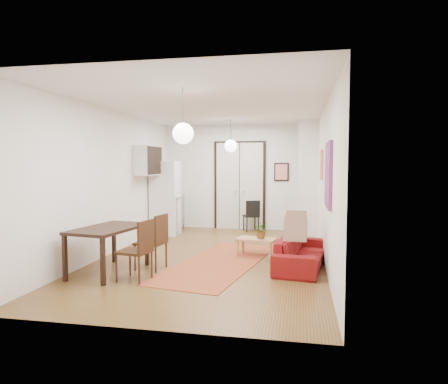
% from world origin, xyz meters
% --- Properties ---
extents(floor, '(7.00, 7.00, 0.00)m').
position_xyz_m(floor, '(0.00, 0.00, 0.00)').
color(floor, brown).
rests_on(floor, ground).
extents(ceiling, '(4.20, 7.00, 0.02)m').
position_xyz_m(ceiling, '(0.00, 0.00, 2.90)').
color(ceiling, silver).
rests_on(ceiling, wall_back).
extents(wall_back, '(4.20, 0.02, 2.90)m').
position_xyz_m(wall_back, '(0.00, 3.50, 1.45)').
color(wall_back, white).
rests_on(wall_back, floor).
extents(wall_front, '(4.20, 0.02, 2.90)m').
position_xyz_m(wall_front, '(0.00, -3.50, 1.45)').
color(wall_front, white).
rests_on(wall_front, floor).
extents(wall_left, '(0.02, 7.00, 2.90)m').
position_xyz_m(wall_left, '(-2.10, 0.00, 1.45)').
color(wall_left, white).
rests_on(wall_left, floor).
extents(wall_right, '(0.02, 7.00, 2.90)m').
position_xyz_m(wall_right, '(2.10, 0.00, 1.45)').
color(wall_right, white).
rests_on(wall_right, floor).
extents(double_doors, '(1.44, 0.06, 2.50)m').
position_xyz_m(double_doors, '(0.00, 3.46, 1.20)').
color(double_doors, silver).
rests_on(double_doors, wall_back).
extents(stub_partition, '(0.50, 0.10, 2.90)m').
position_xyz_m(stub_partition, '(1.85, 2.55, 1.45)').
color(stub_partition, white).
rests_on(stub_partition, floor).
extents(wall_cabinet, '(0.35, 1.00, 0.70)m').
position_xyz_m(wall_cabinet, '(-1.92, 1.50, 1.90)').
color(wall_cabinet, white).
rests_on(wall_cabinet, wall_left).
extents(painting_popart, '(0.05, 1.00, 1.00)m').
position_xyz_m(painting_popart, '(2.08, -1.25, 1.65)').
color(painting_popart, red).
rests_on(painting_popart, wall_right).
extents(painting_abstract, '(0.05, 0.50, 0.60)m').
position_xyz_m(painting_abstract, '(2.08, 0.80, 1.80)').
color(painting_abstract, beige).
rests_on(painting_abstract, wall_right).
extents(poster_back, '(0.40, 0.03, 0.50)m').
position_xyz_m(poster_back, '(1.15, 3.47, 1.60)').
color(poster_back, red).
rests_on(poster_back, wall_back).
extents(print_left, '(0.03, 0.44, 0.54)m').
position_xyz_m(print_left, '(-2.07, 2.00, 1.95)').
color(print_left, brown).
rests_on(print_left, wall_left).
extents(pendant_back, '(0.30, 0.30, 0.80)m').
position_xyz_m(pendant_back, '(0.00, 2.00, 2.25)').
color(pendant_back, white).
rests_on(pendant_back, ceiling).
extents(pendant_front, '(0.30, 0.30, 0.80)m').
position_xyz_m(pendant_front, '(0.00, -2.00, 2.25)').
color(pendant_front, white).
rests_on(pendant_front, ceiling).
extents(kilim_rug, '(1.92, 3.68, 0.01)m').
position_xyz_m(kilim_rug, '(0.22, -0.43, 0.00)').
color(kilim_rug, '#A84F2A').
rests_on(kilim_rug, floor).
extents(sofa, '(1.91, 0.96, 0.53)m').
position_xyz_m(sofa, '(1.68, -0.46, 0.27)').
color(sofa, maroon).
rests_on(sofa, floor).
extents(coffee_table, '(0.84, 0.57, 0.34)m').
position_xyz_m(coffee_table, '(0.81, 0.30, 0.30)').
color(coffee_table, tan).
rests_on(coffee_table, floor).
extents(potted_plant, '(0.35, 0.32, 0.33)m').
position_xyz_m(potted_plant, '(0.91, 0.30, 0.51)').
color(potted_plant, '#356F31').
rests_on(potted_plant, coffee_table).
extents(kitchen_counter, '(0.81, 1.35, 0.97)m').
position_xyz_m(kitchen_counter, '(-1.75, 2.61, 0.64)').
color(kitchen_counter, silver).
rests_on(kitchen_counter, floor).
extents(bowl, '(0.29, 0.29, 0.06)m').
position_xyz_m(bowl, '(-1.75, 2.31, 1.00)').
color(bowl, silver).
rests_on(bowl, kitchen_counter).
extents(soap_bottle, '(0.12, 0.12, 0.20)m').
position_xyz_m(soap_bottle, '(-1.75, 2.86, 1.07)').
color(soap_bottle, '#5090AF').
rests_on(soap_bottle, kitchen_counter).
extents(fridge, '(0.70, 0.70, 1.89)m').
position_xyz_m(fridge, '(-1.75, 2.23, 0.94)').
color(fridge, white).
rests_on(fridge, floor).
extents(dining_table, '(0.99, 1.49, 0.77)m').
position_xyz_m(dining_table, '(-1.47, -1.43, 0.68)').
color(dining_table, black).
rests_on(dining_table, floor).
extents(dining_chair_near, '(0.52, 0.68, 0.95)m').
position_xyz_m(dining_chair_near, '(-0.87, -0.98, 0.55)').
color(dining_chair_near, '#3C2413').
rests_on(dining_chair_near, floor).
extents(dining_chair_far, '(0.52, 0.68, 0.95)m').
position_xyz_m(dining_chair_far, '(-0.87, -1.68, 0.55)').
color(dining_chair_far, '#3C2413').
rests_on(dining_chair_far, floor).
extents(black_side_chair, '(0.51, 0.52, 0.84)m').
position_xyz_m(black_side_chair, '(0.36, 3.23, 0.49)').
color(black_side_chair, black).
rests_on(black_side_chair, floor).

